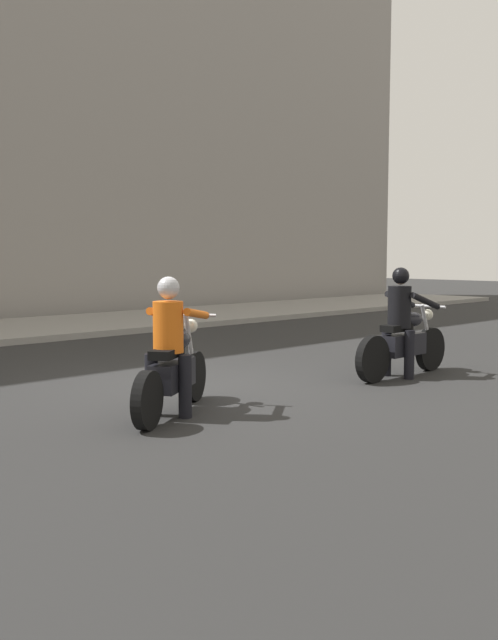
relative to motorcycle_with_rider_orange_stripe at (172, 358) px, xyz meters
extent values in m
plane|color=#282828|center=(1.20, 1.26, -0.65)|extent=(80.00, 80.00, 0.00)
cylinder|color=black|center=(0.65, 0.40, -0.34)|extent=(0.59, 0.43, 0.62)
cylinder|color=black|center=(-0.62, -0.39, -0.34)|extent=(0.59, 0.43, 0.62)
cylinder|color=silver|center=(0.54, 0.34, 0.05)|extent=(0.35, 0.25, 0.84)
cube|color=black|center=(0.01, 0.01, -0.20)|extent=(0.85, 0.67, 0.32)
ellipsoid|color=black|center=(0.20, 0.12, 0.18)|extent=(0.53, 0.46, 0.22)
cube|color=black|center=(-0.14, -0.09, 0.08)|extent=(0.57, 0.48, 0.10)
cylinder|color=silver|center=(0.49, 0.31, 0.44)|extent=(0.40, 0.62, 0.04)
sphere|color=silver|center=(0.56, 0.35, 0.30)|extent=(0.17, 0.17, 0.17)
cylinder|color=silver|center=(-0.33, -0.02, -0.32)|extent=(0.63, 0.43, 0.07)
cylinder|color=black|center=(0.00, -0.24, -0.29)|extent=(0.21, 0.21, 0.71)
cylinder|color=black|center=(-0.21, 0.10, -0.29)|extent=(0.21, 0.21, 0.71)
cylinder|color=orange|center=(-0.09, -0.06, 0.37)|extent=(0.47, 0.47, 0.57)
cylinder|color=orange|center=(0.32, -0.06, 0.49)|extent=(0.64, 0.45, 0.18)
cylinder|color=orange|center=(0.09, 0.31, 0.49)|extent=(0.64, 0.45, 0.18)
sphere|color=tan|center=(-0.07, -0.05, 0.77)|extent=(0.20, 0.20, 0.20)
sphere|color=#B7B7BC|center=(-0.07, -0.05, 0.80)|extent=(0.25, 0.25, 0.25)
cylinder|color=black|center=(4.80, -0.39, -0.31)|extent=(0.68, 0.13, 0.68)
cylinder|color=black|center=(3.27, -0.40, -0.31)|extent=(0.68, 0.13, 0.68)
cylinder|color=silver|center=(4.68, -0.39, 0.04)|extent=(0.35, 0.06, 0.75)
cube|color=black|center=(4.03, -0.39, -0.17)|extent=(0.84, 0.29, 0.32)
ellipsoid|color=black|center=(4.25, -0.39, 0.19)|extent=(0.48, 0.24, 0.22)
cube|color=black|center=(3.85, -0.40, 0.09)|extent=(0.52, 0.24, 0.10)
cylinder|color=silver|center=(4.62, -0.39, 0.38)|extent=(0.05, 0.70, 0.04)
sphere|color=silver|center=(4.70, -0.39, 0.24)|extent=(0.17, 0.17, 0.17)
cylinder|color=silver|center=(3.73, -0.24, -0.29)|extent=(0.70, 0.08, 0.07)
cylinder|color=black|center=(3.90, -0.60, -0.29)|extent=(0.15, 0.15, 0.72)
cylinder|color=black|center=(3.89, -0.20, -0.29)|extent=(0.15, 0.15, 0.72)
cylinder|color=black|center=(3.91, -0.40, 0.40)|extent=(0.34, 0.34, 0.62)
cylinder|color=black|center=(4.27, -0.61, 0.48)|extent=(0.73, 0.10, 0.29)
cylinder|color=black|center=(4.26, -0.17, 0.48)|extent=(0.73, 0.10, 0.29)
sphere|color=tan|center=(3.93, -0.40, 0.83)|extent=(0.20, 0.20, 0.20)
sphere|color=black|center=(3.93, -0.40, 0.86)|extent=(0.25, 0.25, 0.25)
camera|label=1|loc=(-4.79, -6.26, 1.17)|focal=39.15mm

